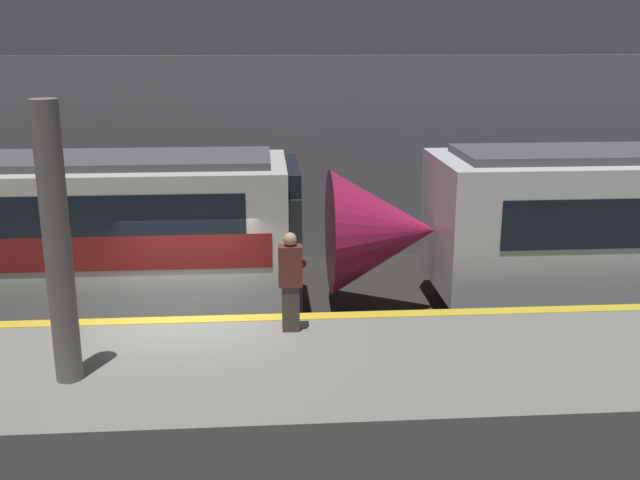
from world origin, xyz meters
TOP-DOWN VIEW (x-y plane):
  - ground_plane at (0.00, 0.00)m, footprint 120.00×120.00m
  - platform at (0.00, -1.90)m, footprint 40.00×3.80m
  - station_rear_barrier at (0.00, 6.99)m, footprint 50.00×0.15m
  - support_pillar_near at (-1.39, -2.28)m, footprint 0.37×0.37m
  - person_waiting at (1.77, -0.74)m, footprint 0.38×0.24m

SIDE VIEW (x-z plane):
  - ground_plane at x=0.00m, z-range 0.00..0.00m
  - platform at x=0.00m, z-range 0.00..1.06m
  - person_waiting at x=1.77m, z-range 1.10..2.75m
  - station_rear_barrier at x=0.00m, z-range 0.00..5.21m
  - support_pillar_near at x=-1.39m, z-range 1.05..4.94m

